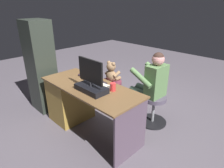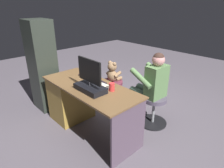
{
  "view_description": "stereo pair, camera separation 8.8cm",
  "coord_description": "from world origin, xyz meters",
  "px_view_note": "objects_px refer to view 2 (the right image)",
  "views": [
    {
      "loc": [
        -1.9,
        1.89,
        1.78
      ],
      "look_at": [
        -0.04,
        0.03,
        0.65
      ],
      "focal_mm": 30.94,
      "sensor_mm": 36.0,
      "label": 1
    },
    {
      "loc": [
        -1.96,
        1.83,
        1.78
      ],
      "look_at": [
        -0.04,
        0.03,
        0.65
      ],
      "focal_mm": 30.94,
      "sensor_mm": 36.0,
      "label": 2
    }
  ],
  "objects_px": {
    "office_chair_teddy": "(112,92)",
    "visitor_chair": "(154,108)",
    "monitor": "(90,83)",
    "computer_mouse": "(81,74)",
    "desk": "(74,98)",
    "person": "(151,83)",
    "tv_remote": "(85,82)",
    "teddy_bear": "(113,72)",
    "keyboard": "(94,81)",
    "cup": "(112,87)"
  },
  "relations": [
    {
      "from": "office_chair_teddy",
      "to": "visitor_chair",
      "type": "height_order",
      "value": "same"
    },
    {
      "from": "monitor",
      "to": "computer_mouse",
      "type": "xyz_separation_m",
      "value": [
        0.55,
        -0.24,
        -0.1
      ]
    },
    {
      "from": "desk",
      "to": "person",
      "type": "height_order",
      "value": "person"
    },
    {
      "from": "tv_remote",
      "to": "teddy_bear",
      "type": "relative_size",
      "value": 0.41
    },
    {
      "from": "office_chair_teddy",
      "to": "visitor_chair",
      "type": "xyz_separation_m",
      "value": [
        -0.89,
        -0.04,
        0.02
      ]
    },
    {
      "from": "visitor_chair",
      "to": "monitor",
      "type": "bearing_deg",
      "value": 67.74
    },
    {
      "from": "desk",
      "to": "person",
      "type": "xyz_separation_m",
      "value": [
        -0.83,
        -0.82,
        0.28
      ]
    },
    {
      "from": "keyboard",
      "to": "desk",
      "type": "bearing_deg",
      "value": 23.26
    },
    {
      "from": "desk",
      "to": "computer_mouse",
      "type": "bearing_deg",
      "value": -93.06
    },
    {
      "from": "tv_remote",
      "to": "teddy_bear",
      "type": "distance_m",
      "value": 0.83
    },
    {
      "from": "keyboard",
      "to": "person",
      "type": "relative_size",
      "value": 0.37
    },
    {
      "from": "keyboard",
      "to": "cup",
      "type": "relative_size",
      "value": 4.05
    },
    {
      "from": "tv_remote",
      "to": "visitor_chair",
      "type": "bearing_deg",
      "value": -155.29
    },
    {
      "from": "monitor",
      "to": "computer_mouse",
      "type": "height_order",
      "value": "monitor"
    },
    {
      "from": "cup",
      "to": "person",
      "type": "distance_m",
      "value": 0.72
    },
    {
      "from": "tv_remote",
      "to": "visitor_chair",
      "type": "xyz_separation_m",
      "value": [
        -0.63,
        -0.81,
        -0.47
      ]
    },
    {
      "from": "desk",
      "to": "office_chair_teddy",
      "type": "bearing_deg",
      "value": -92.74
    },
    {
      "from": "monitor",
      "to": "office_chair_teddy",
      "type": "xyz_separation_m",
      "value": [
        0.52,
        -0.87,
        -0.59
      ]
    },
    {
      "from": "monitor",
      "to": "computer_mouse",
      "type": "relative_size",
      "value": 4.53
    },
    {
      "from": "tv_remote",
      "to": "visitor_chair",
      "type": "height_order",
      "value": "tv_remote"
    },
    {
      "from": "person",
      "to": "desk",
      "type": "bearing_deg",
      "value": 44.53
    },
    {
      "from": "visitor_chair",
      "to": "person",
      "type": "relative_size",
      "value": 0.41
    },
    {
      "from": "monitor",
      "to": "teddy_bear",
      "type": "distance_m",
      "value": 1.04
    },
    {
      "from": "office_chair_teddy",
      "to": "teddy_bear",
      "type": "height_order",
      "value": "teddy_bear"
    },
    {
      "from": "visitor_chair",
      "to": "person",
      "type": "xyz_separation_m",
      "value": [
        0.09,
        0.0,
        0.39
      ]
    },
    {
      "from": "keyboard",
      "to": "cup",
      "type": "xyz_separation_m",
      "value": [
        -0.41,
        0.02,
        0.04
      ]
    },
    {
      "from": "desk",
      "to": "tv_remote",
      "type": "height_order",
      "value": "tv_remote"
    },
    {
      "from": "monitor",
      "to": "teddy_bear",
      "type": "bearing_deg",
      "value": -59.53
    },
    {
      "from": "office_chair_teddy",
      "to": "person",
      "type": "distance_m",
      "value": 0.9
    },
    {
      "from": "office_chair_teddy",
      "to": "person",
      "type": "xyz_separation_m",
      "value": [
        -0.8,
        -0.04,
        0.41
      ]
    },
    {
      "from": "desk",
      "to": "teddy_bear",
      "type": "relative_size",
      "value": 4.18
    },
    {
      "from": "keyboard",
      "to": "teddy_bear",
      "type": "distance_m",
      "value": 0.72
    },
    {
      "from": "computer_mouse",
      "to": "tv_remote",
      "type": "relative_size",
      "value": 0.64
    },
    {
      "from": "cup",
      "to": "person",
      "type": "xyz_separation_m",
      "value": [
        -0.09,
        -0.7,
        -0.12
      ]
    },
    {
      "from": "office_chair_teddy",
      "to": "person",
      "type": "height_order",
      "value": "person"
    },
    {
      "from": "desk",
      "to": "monitor",
      "type": "bearing_deg",
      "value": 171.13
    },
    {
      "from": "computer_mouse",
      "to": "tv_remote",
      "type": "xyz_separation_m",
      "value": [
        -0.29,
        0.14,
        -0.01
      ]
    },
    {
      "from": "monitor",
      "to": "tv_remote",
      "type": "bearing_deg",
      "value": -20.61
    },
    {
      "from": "computer_mouse",
      "to": "office_chair_teddy",
      "type": "height_order",
      "value": "computer_mouse"
    },
    {
      "from": "person",
      "to": "office_chair_teddy",
      "type": "bearing_deg",
      "value": 2.85
    },
    {
      "from": "cup",
      "to": "tv_remote",
      "type": "height_order",
      "value": "cup"
    },
    {
      "from": "teddy_bear",
      "to": "person",
      "type": "bearing_deg",
      "value": -178.05
    },
    {
      "from": "monitor",
      "to": "desk",
      "type": "bearing_deg",
      "value": -8.87
    },
    {
      "from": "computer_mouse",
      "to": "person",
      "type": "relative_size",
      "value": 0.08
    },
    {
      "from": "tv_remote",
      "to": "teddy_bear",
      "type": "bearing_deg",
      "value": -99.17
    },
    {
      "from": "keyboard",
      "to": "monitor",
      "type": "bearing_deg",
      "value": 134.56
    },
    {
      "from": "desk",
      "to": "teddy_bear",
      "type": "bearing_deg",
      "value": -92.7
    },
    {
      "from": "cup",
      "to": "monitor",
      "type": "bearing_deg",
      "value": 47.86
    },
    {
      "from": "computer_mouse",
      "to": "monitor",
      "type": "bearing_deg",
      "value": 156.43
    },
    {
      "from": "person",
      "to": "cup",
      "type": "bearing_deg",
      "value": 82.34
    }
  ]
}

